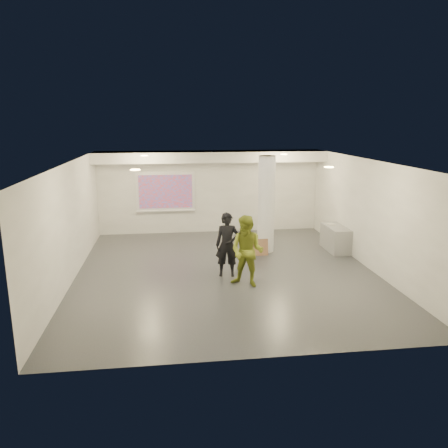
{
  "coord_description": "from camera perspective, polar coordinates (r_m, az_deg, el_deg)",
  "views": [
    {
      "loc": [
        -1.49,
        -11.2,
        4.02
      ],
      "look_at": [
        0.0,
        0.4,
        1.25
      ],
      "focal_mm": 35.0,
      "sensor_mm": 36.0,
      "label": 1
    }
  ],
  "objects": [
    {
      "name": "column",
      "position": [
        13.58,
        5.54,
        2.56
      ],
      "size": [
        0.52,
        0.52,
        3.0
      ],
      "primitive_type": "cylinder",
      "color": "white",
      "rests_on": "floor"
    },
    {
      "name": "man",
      "position": [
        10.77,
        3.05,
        -3.59
      ],
      "size": [
        1.09,
        1.02,
        1.78
      ],
      "primitive_type": "imported",
      "rotation": [
        0.0,
        0.0,
        -0.54
      ],
      "color": "olive",
      "rests_on": "floor"
    },
    {
      "name": "cardboard_back",
      "position": [
        13.75,
        4.34,
        -2.56
      ],
      "size": [
        0.49,
        0.1,
        0.53
      ],
      "primitive_type": "cube",
      "rotation": [
        -0.09,
        0.0,
        0.02
      ],
      "color": "#8D6447",
      "rests_on": "floor"
    },
    {
      "name": "floor",
      "position": [
        12.0,
        0.24,
        -6.26
      ],
      "size": [
        8.0,
        9.0,
        0.01
      ],
      "primitive_type": "cube",
      "color": "#35383D",
      "rests_on": "ground"
    },
    {
      "name": "downlight_sw",
      "position": [
        9.79,
        -11.52,
        6.95
      ],
      "size": [
        0.22,
        0.22,
        0.02
      ],
      "primitive_type": "cylinder",
      "color": "#FFDA83",
      "rests_on": "ceiling"
    },
    {
      "name": "wall_back",
      "position": [
        15.97,
        -1.88,
        4.24
      ],
      "size": [
        8.0,
        0.01,
        3.0
      ],
      "primitive_type": "cube",
      "color": "silver",
      "rests_on": "floor"
    },
    {
      "name": "downlight_ne",
      "position": [
        14.23,
        7.83,
        9.01
      ],
      "size": [
        0.22,
        0.22,
        0.02
      ],
      "primitive_type": "cylinder",
      "color": "#FFDA83",
      "rests_on": "ceiling"
    },
    {
      "name": "downlight_se",
      "position": [
        10.43,
        13.54,
        7.23
      ],
      "size": [
        0.22,
        0.22,
        0.02
      ],
      "primitive_type": "cylinder",
      "color": "#FFDA83",
      "rests_on": "ceiling"
    },
    {
      "name": "ceiling",
      "position": [
        11.35,
        0.26,
        8.16
      ],
      "size": [
        8.0,
        9.0,
        0.01
      ],
      "primitive_type": "cube",
      "color": "white",
      "rests_on": "floor"
    },
    {
      "name": "wall_front",
      "position": [
        7.32,
        4.92,
        -6.88
      ],
      "size": [
        8.0,
        0.01,
        3.0
      ],
      "primitive_type": "cube",
      "color": "silver",
      "rests_on": "floor"
    },
    {
      "name": "projection_screen",
      "position": [
        15.86,
        -7.64,
        4.16
      ],
      "size": [
        2.1,
        0.13,
        1.42
      ],
      "color": "white",
      "rests_on": "wall_back"
    },
    {
      "name": "wall_right",
      "position": [
        12.73,
        18.41,
        1.21
      ],
      "size": [
        0.01,
        9.0,
        3.0
      ],
      "primitive_type": "cube",
      "color": "silver",
      "rests_on": "floor"
    },
    {
      "name": "soffit_band",
      "position": [
        15.27,
        -1.71,
        8.81
      ],
      "size": [
        8.0,
        1.1,
        0.36
      ],
      "primitive_type": "cube",
      "color": "silver",
      "rests_on": "ceiling"
    },
    {
      "name": "wall_left",
      "position": [
        11.76,
        -19.46,
        0.17
      ],
      "size": [
        0.01,
        9.0,
        3.0
      ],
      "primitive_type": "cube",
      "color": "silver",
      "rests_on": "floor"
    },
    {
      "name": "credenza",
      "position": [
        14.28,
        14.35,
        -1.84
      ],
      "size": [
        0.56,
        1.33,
        0.78
      ],
      "primitive_type": "cube",
      "rotation": [
        0.0,
        0.0,
        0.0
      ],
      "color": "gray",
      "rests_on": "floor"
    },
    {
      "name": "woman",
      "position": [
        11.46,
        0.43,
        -2.73
      ],
      "size": [
        0.68,
        0.5,
        1.7
      ],
      "primitive_type": "imported",
      "rotation": [
        0.0,
        0.0,
        -0.16
      ],
      "color": "black",
      "rests_on": "floor"
    },
    {
      "name": "cardboard_front",
      "position": [
        13.39,
        4.8,
        -3.06
      ],
      "size": [
        0.47,
        0.14,
        0.51
      ],
      "primitive_type": "cube",
      "rotation": [
        -0.15,
        0.0,
        0.04
      ],
      "color": "#8D6447",
      "rests_on": "floor"
    },
    {
      "name": "downlight_nw",
      "position": [
        13.76,
        -10.37,
        8.77
      ],
      "size": [
        0.22,
        0.22,
        0.02
      ],
      "primitive_type": "cylinder",
      "color": "#FFDA83",
      "rests_on": "ceiling"
    },
    {
      "name": "papers_stack",
      "position": [
        14.46,
        13.76,
        0.01
      ],
      "size": [
        0.26,
        0.31,
        0.02
      ],
      "primitive_type": "cube",
      "rotation": [
        0.0,
        0.0,
        0.14
      ],
      "color": "silver",
      "rests_on": "credenza"
    }
  ]
}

